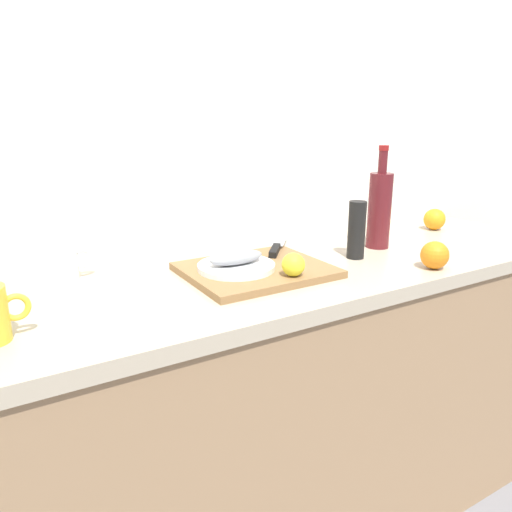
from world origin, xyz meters
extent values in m
cube|color=white|center=(0.00, 0.33, 1.25)|extent=(3.20, 0.05, 2.50)
cube|color=#9E7A56|center=(0.00, 0.00, 0.43)|extent=(2.00, 0.58, 0.86)
cube|color=#B7A88E|center=(0.00, 0.00, 0.88)|extent=(2.00, 0.60, 0.04)
cube|color=olive|center=(-0.11, -0.01, 0.91)|extent=(0.38, 0.32, 0.02)
cylinder|color=white|center=(-0.16, -0.01, 0.93)|extent=(0.21, 0.21, 0.01)
ellipsoid|color=gray|center=(-0.16, -0.01, 0.95)|extent=(0.15, 0.07, 0.04)
cube|color=silver|center=(0.10, 0.18, 0.93)|extent=(0.14, 0.16, 0.00)
cube|color=black|center=(0.01, 0.07, 0.93)|extent=(0.09, 0.10, 0.02)
sphere|color=yellow|center=(-0.07, -0.13, 0.95)|extent=(0.06, 0.06, 0.06)
cylinder|color=#59191E|center=(0.38, 0.02, 1.02)|extent=(0.07, 0.07, 0.24)
cylinder|color=#59191E|center=(0.38, 0.02, 1.18)|extent=(0.03, 0.03, 0.07)
cylinder|color=maroon|center=(0.38, 0.02, 1.22)|extent=(0.03, 0.03, 0.02)
torus|color=yellow|center=(-0.70, -0.11, 0.96)|extent=(0.06, 0.01, 0.06)
cylinder|color=white|center=(-0.57, 0.20, 0.95)|extent=(0.09, 0.09, 0.10)
torus|color=white|center=(-0.52, 0.20, 0.95)|extent=(0.06, 0.01, 0.06)
sphere|color=orange|center=(0.35, -0.23, 0.94)|extent=(0.08, 0.08, 0.08)
sphere|color=orange|center=(0.75, 0.10, 0.94)|extent=(0.08, 0.08, 0.08)
cylinder|color=black|center=(0.23, -0.03, 0.99)|extent=(0.05, 0.05, 0.17)
camera|label=1|loc=(-0.75, -1.09, 1.31)|focal=33.98mm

